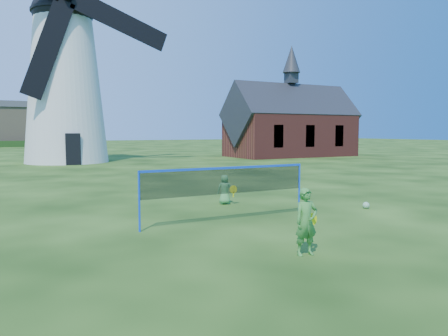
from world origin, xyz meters
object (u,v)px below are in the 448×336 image
Objects in this scene: play_ball at (366,205)px; chapel at (291,125)px; player_girl at (306,222)px; player_boy at (225,189)px; badminton_net at (227,182)px; windmill at (65,77)px.

chapel is at bearing 58.26° from play_ball.
player_girl reaches higher than player_boy.
badminton_net is at bearing 176.81° from play_ball.
play_ball is at bearing 38.73° from player_girl.
badminton_net is at bearing -88.59° from windmill.
play_ball is (5.03, -0.28, -1.03)m from badminton_net.
chapel is 9.45× the size of player_girl.
player_girl is (-0.08, -3.57, -0.45)m from badminton_net.
player_boy is 4.73m from play_ball.
player_boy is (1.33, 2.65, -0.63)m from badminton_net.
windmill reaches higher than chapel.
windmill reaches higher than badminton_net.
chapel is 12.69× the size of player_boy.
badminton_net is at bearing 94.65° from player_girl.
windmill reaches higher than player_girl.
player_boy is at bearing 63.32° from badminton_net.
windmill is 28.03m from play_ball.
chapel is 35.36m from player_girl.
player_boy reaches higher than play_ball.
badminton_net is 22.95× the size of play_ball.
badminton_net is 3.60m from player_girl.
windmill is 14.68× the size of player_girl.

